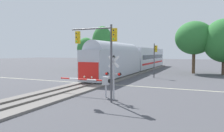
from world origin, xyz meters
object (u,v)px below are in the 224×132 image
crossing_signal_mast (113,72)px  crossing_gate_far (92,68)px  maple_right_background (224,41)px  traffic_signal_far_side (155,55)px  oak_far_right (194,38)px  crossing_gate_near (100,81)px  traffic_signal_near_right (100,44)px  commuter_train (136,58)px  oak_behind_train (102,42)px  pine_left_background (86,49)px

crossing_signal_mast → crossing_gate_far: bearing=124.4°
crossing_gate_far → maple_right_background: size_ratio=0.62×
crossing_gate_far → traffic_signal_far_side: bearing=13.4°
traffic_signal_far_side → oak_far_right: bearing=61.8°
crossing_gate_near → crossing_signal_mast: 1.98m
crossing_signal_mast → traffic_signal_near_right: size_ratio=0.62×
crossing_signal_mast → oak_far_right: oak_far_right is taller
crossing_signal_mast → commuter_train: bearing=103.0°
crossing_gate_near → oak_behind_train: bearing=115.6°
commuter_train → maple_right_background: maple_right_background is taller
traffic_signal_near_right → crossing_gate_far: bearing=120.8°
traffic_signal_far_side → pine_left_background: pine_left_background is taller
commuter_train → maple_right_background: bearing=2.0°
traffic_signal_far_side → pine_left_background: bearing=147.7°
crossing_gate_near → maple_right_background: 27.99m
oak_far_right → maple_right_background: 4.94m
crossing_signal_mast → traffic_signal_far_side: size_ratio=0.71×
crossing_signal_mast → oak_behind_train: 30.70m
commuter_train → oak_behind_train: 9.11m
pine_left_background → oak_behind_train: 5.99m
crossing_signal_mast → traffic_signal_near_right: traffic_signal_near_right is taller
crossing_gate_near → oak_far_right: size_ratio=0.54×
commuter_train → oak_behind_train: oak_behind_train is taller
pine_left_background → commuter_train: bearing=-15.2°
traffic_signal_far_side → maple_right_background: 13.76m
crossing_gate_near → maple_right_background: bearing=65.5°
traffic_signal_near_right → maple_right_background: (10.70, 26.69, 1.45)m
crossing_signal_mast → crossing_gate_near: bearing=153.2°
pine_left_background → oak_behind_train: oak_behind_train is taller
traffic_signal_near_right → crossing_signal_mast: bearing=42.8°
commuter_train → crossing_signal_mast: 26.05m
crossing_signal_mast → pine_left_background: 35.18m
commuter_train → pine_left_background: pine_left_background is taller
commuter_train → crossing_signal_mast: commuter_train is taller
oak_behind_train → crossing_signal_mast: bearing=-62.3°
maple_right_background → oak_behind_train: (-24.01, 1.05, 0.19)m
traffic_signal_far_side → commuter_train: bearing=123.6°
commuter_train → maple_right_background: (15.71, 0.54, 3.20)m
commuter_train → oak_far_right: (10.85, 1.14, 3.82)m
commuter_train → oak_behind_train: bearing=169.2°
oak_behind_train → traffic_signal_far_side: bearing=-35.9°
traffic_signal_near_right → commuter_train: bearing=100.9°
commuter_train → crossing_gate_far: (-4.09, -10.86, -1.35)m
crossing_gate_near → maple_right_background: (11.45, 25.13, 4.60)m
traffic_signal_near_right → oak_far_right: bearing=77.9°
traffic_signal_near_right → oak_behind_train: 30.81m
crossing_gate_near → oak_behind_train: 29.43m
traffic_signal_near_right → traffic_signal_far_side: (0.65, 17.62, -0.99)m
traffic_signal_near_right → maple_right_background: maple_right_background is taller
commuter_train → oak_far_right: 11.56m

